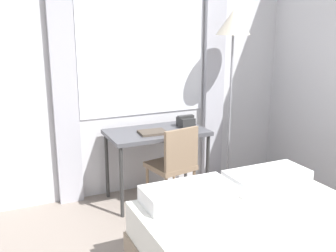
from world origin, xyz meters
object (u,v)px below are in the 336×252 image
object	(u,v)px
standing_lamp	(233,36)
telephone	(186,122)
desk_chair	(174,162)
desk	(157,137)
book	(152,132)

from	to	relation	value
standing_lamp	telephone	bearing A→B (deg)	176.92
desk_chair	standing_lamp	size ratio (longest dim) A/B	0.43
telephone	desk	bearing A→B (deg)	-176.51
standing_lamp	telephone	xyz separation A→B (m)	(-0.53, 0.03, -0.87)
telephone	book	size ratio (longest dim) A/B	0.62
book	desk_chair	bearing A→B (deg)	-47.06
desk	telephone	xyz separation A→B (m)	(0.34, 0.02, 0.12)
standing_lamp	telephone	world-z (taller)	standing_lamp
standing_lamp	book	distance (m)	1.32
book	standing_lamp	bearing A→B (deg)	4.39
desk	telephone	bearing A→B (deg)	3.49
desk	book	xyz separation A→B (m)	(-0.08, -0.08, 0.08)
standing_lamp	telephone	distance (m)	1.02
standing_lamp	book	xyz separation A→B (m)	(-0.95, -0.07, -0.91)
telephone	book	distance (m)	0.44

